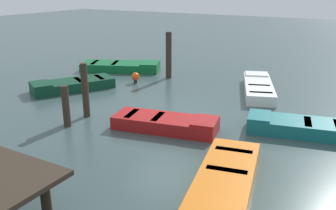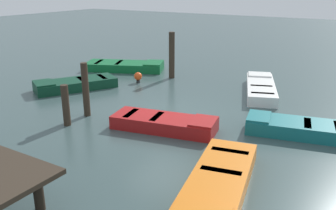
{
  "view_description": "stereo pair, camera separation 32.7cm",
  "coord_description": "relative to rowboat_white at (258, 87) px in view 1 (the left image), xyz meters",
  "views": [
    {
      "loc": [
        -5.75,
        10.05,
        4.25
      ],
      "look_at": [
        0.0,
        0.0,
        0.35
      ],
      "focal_mm": 38.7,
      "sensor_mm": 36.0,
      "label": 1
    },
    {
      "loc": [
        -6.04,
        9.89,
        4.25
      ],
      "look_at": [
        0.0,
        0.0,
        0.35
      ],
      "focal_mm": 38.7,
      "sensor_mm": 36.0,
      "label": 2
    }
  ],
  "objects": [
    {
      "name": "rowboat_green",
      "position": [
        7.26,
        -0.4,
        -0.0
      ],
      "size": [
        4.18,
        2.92,
        0.46
      ],
      "rotation": [
        0.0,
        0.0,
        3.55
      ],
      "color": "#0F602D",
      "rests_on": "ground_plane"
    },
    {
      "name": "mooring_piling_center",
      "position": [
        4.39,
        -0.27,
        0.86
      ],
      "size": [
        0.27,
        0.27,
        2.15
      ],
      "primitive_type": "cylinder",
      "color": "#33281E",
      "rests_on": "ground_plane"
    },
    {
      "name": "rowboat_orange",
      "position": [
        -1.57,
        7.82,
        0.0
      ],
      "size": [
        1.89,
        3.95,
        0.46
      ],
      "rotation": [
        0.0,
        0.0,
        1.77
      ],
      "color": "orange",
      "rests_on": "ground_plane"
    },
    {
      "name": "rowboat_dark_green",
      "position": [
        6.89,
        3.51,
        0.0
      ],
      "size": [
        2.72,
        3.5,
        0.46
      ],
      "rotation": [
        0.0,
        0.0,
        1.06
      ],
      "color": "#0C3823",
      "rests_on": "ground_plane"
    },
    {
      "name": "mooring_piling_far_right",
      "position": [
        4.18,
        5.65,
        0.69
      ],
      "size": [
        0.22,
        0.22,
        1.81
      ],
      "primitive_type": "cylinder",
      "color": "#33281E",
      "rests_on": "ground_plane"
    },
    {
      "name": "rowboat_white",
      "position": [
        0.0,
        0.0,
        0.0
      ],
      "size": [
        2.32,
        3.94,
        0.46
      ],
      "rotation": [
        0.0,
        0.0,
        5.06
      ],
      "color": "silver",
      "rests_on": "ground_plane"
    },
    {
      "name": "marker_buoy",
      "position": [
        5.22,
        1.29,
        0.07
      ],
      "size": [
        0.36,
        0.36,
        0.48
      ],
      "color": "#262626",
      "rests_on": "ground_plane"
    },
    {
      "name": "ground_plane",
      "position": [
        1.88,
        4.18,
        -0.22
      ],
      "size": [
        80.0,
        80.0,
        0.0
      ],
      "primitive_type": "plane",
      "color": "#384C4C"
    },
    {
      "name": "rowboat_red",
      "position": [
        1.27,
        5.35,
        0.0
      ],
      "size": [
        3.33,
        1.71,
        0.46
      ],
      "rotation": [
        0.0,
        0.0,
        3.34
      ],
      "color": "maroon",
      "rests_on": "ground_plane"
    },
    {
      "name": "rowboat_teal",
      "position": [
        -2.28,
        3.63,
        0.0
      ],
      "size": [
        3.16,
        1.76,
        0.46
      ],
      "rotation": [
        0.0,
        0.0,
        0.21
      ],
      "color": "#14666B",
      "rests_on": "ground_plane"
    },
    {
      "name": "mooring_piling_near_left",
      "position": [
        4.09,
        6.64,
        0.44
      ],
      "size": [
        0.23,
        0.23,
        1.31
      ],
      "primitive_type": "cylinder",
      "color": "#33281E",
      "rests_on": "ground_plane"
    }
  ]
}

